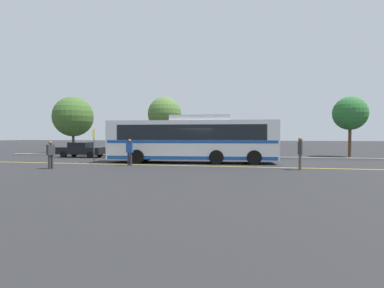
{
  "coord_description": "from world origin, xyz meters",
  "views": [
    {
      "loc": [
        3.99,
        -21.25,
        1.95
      ],
      "look_at": [
        -0.4,
        0.16,
        1.38
      ],
      "focal_mm": 28.0,
      "sensor_mm": 36.0,
      "label": 1
    }
  ],
  "objects_px": {
    "tree_2": "(350,113)",
    "transit_bus": "(192,139)",
    "bus_stop_sign": "(94,142)",
    "tree_1": "(73,117)",
    "parked_car_0": "(82,150)",
    "pedestrian_0": "(51,153)",
    "pedestrian_2": "(300,151)",
    "parked_car_1": "(146,151)",
    "pedestrian_1": "(130,150)",
    "tree_0": "(165,114)"
  },
  "relations": [
    {
      "from": "tree_2",
      "to": "transit_bus",
      "type": "bearing_deg",
      "value": -145.27
    },
    {
      "from": "bus_stop_sign",
      "to": "tree_1",
      "type": "height_order",
      "value": "tree_1"
    },
    {
      "from": "parked_car_0",
      "to": "bus_stop_sign",
      "type": "xyz_separation_m",
      "value": [
        3.95,
        -4.72,
        0.84
      ]
    },
    {
      "from": "tree_2",
      "to": "pedestrian_0",
      "type": "bearing_deg",
      "value": -144.43
    },
    {
      "from": "transit_bus",
      "to": "bus_stop_sign",
      "type": "height_order",
      "value": "transit_bus"
    },
    {
      "from": "pedestrian_2",
      "to": "bus_stop_sign",
      "type": "bearing_deg",
      "value": -81.51
    },
    {
      "from": "parked_car_1",
      "to": "pedestrian_0",
      "type": "xyz_separation_m",
      "value": [
        -2.64,
        -9.01,
        0.27
      ]
    },
    {
      "from": "pedestrian_1",
      "to": "bus_stop_sign",
      "type": "relative_size",
      "value": 0.72
    },
    {
      "from": "tree_0",
      "to": "pedestrian_2",
      "type": "bearing_deg",
      "value": -47.74
    },
    {
      "from": "parked_car_0",
      "to": "parked_car_1",
      "type": "distance_m",
      "value": 6.3
    },
    {
      "from": "parked_car_0",
      "to": "pedestrian_0",
      "type": "height_order",
      "value": "pedestrian_0"
    },
    {
      "from": "transit_bus",
      "to": "tree_1",
      "type": "xyz_separation_m",
      "value": [
        -15.48,
        8.86,
        2.38
      ]
    },
    {
      "from": "bus_stop_sign",
      "to": "tree_1",
      "type": "distance_m",
      "value": 13.27
    },
    {
      "from": "parked_car_0",
      "to": "transit_bus",
      "type": "bearing_deg",
      "value": 71.89
    },
    {
      "from": "pedestrian_2",
      "to": "tree_0",
      "type": "relative_size",
      "value": 0.3
    },
    {
      "from": "tree_2",
      "to": "pedestrian_1",
      "type": "bearing_deg",
      "value": -144.86
    },
    {
      "from": "transit_bus",
      "to": "parked_car_0",
      "type": "relative_size",
      "value": 2.93
    },
    {
      "from": "tree_1",
      "to": "pedestrian_0",
      "type": "bearing_deg",
      "value": -61.11
    },
    {
      "from": "pedestrian_0",
      "to": "tree_1",
      "type": "relative_size",
      "value": 0.26
    },
    {
      "from": "pedestrian_0",
      "to": "pedestrian_2",
      "type": "distance_m",
      "value": 14.72
    },
    {
      "from": "parked_car_1",
      "to": "bus_stop_sign",
      "type": "bearing_deg",
      "value": 151.74
    },
    {
      "from": "parked_car_0",
      "to": "bus_stop_sign",
      "type": "relative_size",
      "value": 1.75
    },
    {
      "from": "transit_bus",
      "to": "parked_car_1",
      "type": "xyz_separation_m",
      "value": [
        -4.84,
        3.37,
        -1.08
      ]
    },
    {
      "from": "bus_stop_sign",
      "to": "pedestrian_1",
      "type": "bearing_deg",
      "value": -119.15
    },
    {
      "from": "pedestrian_1",
      "to": "transit_bus",
      "type": "bearing_deg",
      "value": 35.84
    },
    {
      "from": "bus_stop_sign",
      "to": "tree_0",
      "type": "bearing_deg",
      "value": -15.13
    },
    {
      "from": "parked_car_1",
      "to": "tree_2",
      "type": "distance_m",
      "value": 19.37
    },
    {
      "from": "parked_car_0",
      "to": "tree_0",
      "type": "relative_size",
      "value": 0.69
    },
    {
      "from": "parked_car_0",
      "to": "tree_1",
      "type": "xyz_separation_m",
      "value": [
        -4.34,
        5.32,
        3.43
      ]
    },
    {
      "from": "pedestrian_2",
      "to": "tree_0",
      "type": "distance_m",
      "value": 18.45
    },
    {
      "from": "pedestrian_1",
      "to": "tree_1",
      "type": "xyz_separation_m",
      "value": [
        -11.78,
        11.6,
        3.13
      ]
    },
    {
      "from": "tree_1",
      "to": "tree_2",
      "type": "relative_size",
      "value": 1.12
    },
    {
      "from": "pedestrian_1",
      "to": "pedestrian_2",
      "type": "relative_size",
      "value": 0.94
    },
    {
      "from": "pedestrian_2",
      "to": "pedestrian_0",
      "type": "bearing_deg",
      "value": -63.87
    },
    {
      "from": "parked_car_0",
      "to": "pedestrian_1",
      "type": "relative_size",
      "value": 2.44
    },
    {
      "from": "parked_car_1",
      "to": "parked_car_0",
      "type": "bearing_deg",
      "value": 87.56
    },
    {
      "from": "transit_bus",
      "to": "tree_0",
      "type": "xyz_separation_m",
      "value": [
        -5.17,
        10.17,
        2.62
      ]
    },
    {
      "from": "parked_car_1",
      "to": "pedestrian_2",
      "type": "relative_size",
      "value": 2.28
    },
    {
      "from": "parked_car_1",
      "to": "tree_1",
      "type": "height_order",
      "value": "tree_1"
    },
    {
      "from": "transit_bus",
      "to": "pedestrian_2",
      "type": "distance_m",
      "value": 7.79
    },
    {
      "from": "parked_car_0",
      "to": "pedestrian_0",
      "type": "relative_size",
      "value": 2.58
    },
    {
      "from": "pedestrian_2",
      "to": "bus_stop_sign",
      "type": "distance_m",
      "value": 14.4
    },
    {
      "from": "pedestrian_1",
      "to": "tree_0",
      "type": "distance_m",
      "value": 13.43
    },
    {
      "from": "parked_car_1",
      "to": "tree_1",
      "type": "bearing_deg",
      "value": 61.84
    },
    {
      "from": "pedestrian_0",
      "to": "tree_1",
      "type": "distance_m",
      "value": 16.87
    },
    {
      "from": "parked_car_0",
      "to": "pedestrian_1",
      "type": "bearing_deg",
      "value": 49.32
    },
    {
      "from": "tree_0",
      "to": "tree_1",
      "type": "relative_size",
      "value": 0.98
    },
    {
      "from": "pedestrian_0",
      "to": "pedestrian_2",
      "type": "xyz_separation_m",
      "value": [
        14.52,
        2.38,
        0.14
      ]
    },
    {
      "from": "parked_car_0",
      "to": "tree_1",
      "type": "relative_size",
      "value": 0.67
    },
    {
      "from": "tree_0",
      "to": "tree_1",
      "type": "distance_m",
      "value": 10.4
    }
  ]
}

